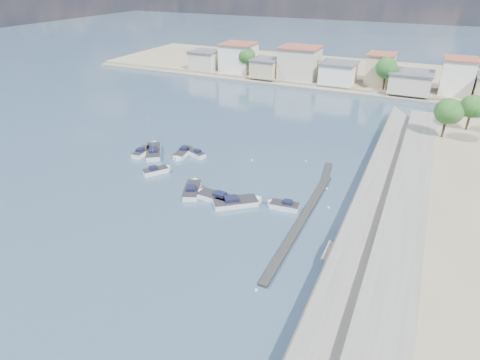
{
  "coord_description": "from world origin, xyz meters",
  "views": [
    {
      "loc": [
        17.87,
        -31.34,
        27.95
      ],
      "look_at": [
        -3.65,
        14.47,
        1.4
      ],
      "focal_mm": 30.0,
      "sensor_mm": 36.0,
      "label": 1
    }
  ],
  "objects_px": {
    "motorboat_d": "(283,206)",
    "motorboat_b": "(157,171)",
    "motorboat_e": "(143,152)",
    "motorboat_a": "(193,190)",
    "motorboat_c": "(215,197)",
    "sailboat": "(154,151)",
    "motorboat_h": "(238,202)",
    "motorboat_g": "(182,153)",
    "motorboat_f": "(196,154)"
  },
  "relations": [
    {
      "from": "motorboat_d",
      "to": "motorboat_b",
      "type": "bearing_deg",
      "value": 176.01
    },
    {
      "from": "motorboat_e",
      "to": "motorboat_a",
      "type": "bearing_deg",
      "value": -28.09
    },
    {
      "from": "motorboat_c",
      "to": "sailboat",
      "type": "xyz_separation_m",
      "value": [
        -17.08,
        9.45,
        0.03
      ]
    },
    {
      "from": "motorboat_a",
      "to": "sailboat",
      "type": "bearing_deg",
      "value": 145.87
    },
    {
      "from": "motorboat_e",
      "to": "sailboat",
      "type": "distance_m",
      "value": 1.84
    },
    {
      "from": "motorboat_h",
      "to": "motorboat_b",
      "type": "bearing_deg",
      "value": 168.12
    },
    {
      "from": "motorboat_g",
      "to": "motorboat_h",
      "type": "xyz_separation_m",
      "value": [
        15.45,
        -10.61,
        -0.0
      ]
    },
    {
      "from": "motorboat_c",
      "to": "motorboat_h",
      "type": "relative_size",
      "value": 0.99
    },
    {
      "from": "motorboat_c",
      "to": "motorboat_a",
      "type": "bearing_deg",
      "value": 172.59
    },
    {
      "from": "motorboat_c",
      "to": "motorboat_d",
      "type": "bearing_deg",
      "value": 11.24
    },
    {
      "from": "motorboat_a",
      "to": "motorboat_g",
      "type": "height_order",
      "value": "same"
    },
    {
      "from": "sailboat",
      "to": "motorboat_b",
      "type": "bearing_deg",
      "value": -50.36
    },
    {
      "from": "motorboat_e",
      "to": "motorboat_d",
      "type": "bearing_deg",
      "value": -13.16
    },
    {
      "from": "motorboat_a",
      "to": "motorboat_d",
      "type": "height_order",
      "value": "same"
    },
    {
      "from": "motorboat_c",
      "to": "motorboat_e",
      "type": "xyz_separation_m",
      "value": [
        -18.53,
        8.32,
        -0.0
      ]
    },
    {
      "from": "motorboat_b",
      "to": "sailboat",
      "type": "bearing_deg",
      "value": 129.64
    },
    {
      "from": "sailboat",
      "to": "motorboat_d",
      "type": "bearing_deg",
      "value": -16.15
    },
    {
      "from": "motorboat_e",
      "to": "motorboat_h",
      "type": "xyz_separation_m",
      "value": [
        21.96,
        -8.25,
        0.0
      ]
    },
    {
      "from": "motorboat_g",
      "to": "motorboat_f",
      "type": "bearing_deg",
      "value": 23.32
    },
    {
      "from": "motorboat_b",
      "to": "sailboat",
      "type": "relative_size",
      "value": 0.44
    },
    {
      "from": "motorboat_a",
      "to": "motorboat_h",
      "type": "bearing_deg",
      "value": -3.41
    },
    {
      "from": "motorboat_h",
      "to": "motorboat_a",
      "type": "bearing_deg",
      "value": 176.59
    },
    {
      "from": "motorboat_c",
      "to": "motorboat_d",
      "type": "relative_size",
      "value": 1.38
    },
    {
      "from": "motorboat_a",
      "to": "motorboat_c",
      "type": "xyz_separation_m",
      "value": [
        3.88,
        -0.5,
        0.0
      ]
    },
    {
      "from": "motorboat_a",
      "to": "motorboat_b",
      "type": "bearing_deg",
      "value": 160.9
    },
    {
      "from": "motorboat_d",
      "to": "motorboat_f",
      "type": "relative_size",
      "value": 1.08
    },
    {
      "from": "motorboat_c",
      "to": "motorboat_f",
      "type": "relative_size",
      "value": 1.49
    },
    {
      "from": "motorboat_d",
      "to": "sailboat",
      "type": "relative_size",
      "value": 0.48
    },
    {
      "from": "motorboat_a",
      "to": "motorboat_c",
      "type": "height_order",
      "value": "same"
    },
    {
      "from": "motorboat_f",
      "to": "motorboat_g",
      "type": "xyz_separation_m",
      "value": [
        -2.05,
        -0.89,
        0.0
      ]
    },
    {
      "from": "motorboat_d",
      "to": "motorboat_h",
      "type": "distance_m",
      "value": 6.06
    },
    {
      "from": "motorboat_e",
      "to": "sailboat",
      "type": "relative_size",
      "value": 0.53
    },
    {
      "from": "motorboat_c",
      "to": "motorboat_g",
      "type": "distance_m",
      "value": 16.08
    },
    {
      "from": "motorboat_b",
      "to": "motorboat_d",
      "type": "relative_size",
      "value": 0.93
    },
    {
      "from": "motorboat_a",
      "to": "motorboat_c",
      "type": "relative_size",
      "value": 0.95
    },
    {
      "from": "motorboat_d",
      "to": "motorboat_g",
      "type": "bearing_deg",
      "value": 157.39
    },
    {
      "from": "motorboat_d",
      "to": "motorboat_a",
      "type": "bearing_deg",
      "value": -174.21
    },
    {
      "from": "motorboat_c",
      "to": "motorboat_g",
      "type": "relative_size",
      "value": 1.14
    },
    {
      "from": "motorboat_a",
      "to": "motorboat_c",
      "type": "bearing_deg",
      "value": -7.41
    },
    {
      "from": "motorboat_e",
      "to": "motorboat_h",
      "type": "distance_m",
      "value": 23.46
    },
    {
      "from": "motorboat_b",
      "to": "motorboat_c",
      "type": "xyz_separation_m",
      "value": [
        12.0,
        -3.31,
        0.0
      ]
    },
    {
      "from": "motorboat_c",
      "to": "motorboat_h",
      "type": "bearing_deg",
      "value": 1.16
    },
    {
      "from": "sailboat",
      "to": "motorboat_e",
      "type": "bearing_deg",
      "value": -142.21
    },
    {
      "from": "motorboat_b",
      "to": "motorboat_e",
      "type": "distance_m",
      "value": 8.23
    },
    {
      "from": "motorboat_c",
      "to": "motorboat_h",
      "type": "height_order",
      "value": "same"
    },
    {
      "from": "motorboat_e",
      "to": "motorboat_g",
      "type": "xyz_separation_m",
      "value": [
        6.51,
        2.36,
        0.0
      ]
    },
    {
      "from": "motorboat_e",
      "to": "motorboat_b",
      "type": "bearing_deg",
      "value": -37.47
    },
    {
      "from": "motorboat_d",
      "to": "motorboat_g",
      "type": "height_order",
      "value": "same"
    },
    {
      "from": "motorboat_f",
      "to": "motorboat_h",
      "type": "xyz_separation_m",
      "value": [
        13.4,
        -11.5,
        0.0
      ]
    },
    {
      "from": "motorboat_e",
      "to": "motorboat_g",
      "type": "height_order",
      "value": "same"
    }
  ]
}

